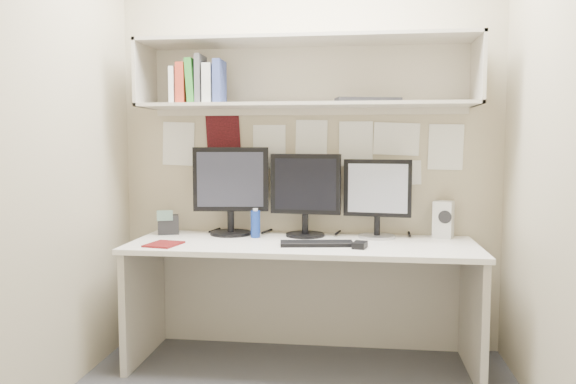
# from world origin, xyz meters

# --- Properties ---
(wall_back) EXTENTS (2.40, 0.02, 2.60)m
(wall_back) POSITION_xyz_m (0.00, 1.00, 1.30)
(wall_back) COLOR tan
(wall_back) RESTS_ON ground
(wall_front) EXTENTS (2.40, 0.02, 2.60)m
(wall_front) POSITION_xyz_m (0.00, -1.00, 1.30)
(wall_front) COLOR tan
(wall_front) RESTS_ON ground
(wall_left) EXTENTS (0.02, 2.00, 2.60)m
(wall_left) POSITION_xyz_m (-1.20, 0.00, 1.30)
(wall_left) COLOR tan
(wall_left) RESTS_ON ground
(wall_right) EXTENTS (0.02, 2.00, 2.60)m
(wall_right) POSITION_xyz_m (1.20, 0.00, 1.30)
(wall_right) COLOR tan
(wall_right) RESTS_ON ground
(desk) EXTENTS (2.00, 0.70, 0.73)m
(desk) POSITION_xyz_m (0.00, 0.65, 0.37)
(desk) COLOR white
(desk) RESTS_ON floor
(overhead_hutch) EXTENTS (2.00, 0.38, 0.40)m
(overhead_hutch) POSITION_xyz_m (0.00, 0.86, 1.72)
(overhead_hutch) COLOR beige
(overhead_hutch) RESTS_ON wall_back
(pinned_papers) EXTENTS (1.92, 0.01, 0.48)m
(pinned_papers) POSITION_xyz_m (0.00, 0.99, 1.25)
(pinned_papers) COLOR white
(pinned_papers) RESTS_ON wall_back
(monitor_left) EXTENTS (0.47, 0.26, 0.55)m
(monitor_left) POSITION_xyz_m (-0.47, 0.87, 1.02)
(monitor_left) COLOR black
(monitor_left) RESTS_ON desk
(monitor_center) EXTENTS (0.44, 0.24, 0.51)m
(monitor_center) POSITION_xyz_m (-0.01, 0.87, 1.00)
(monitor_center) COLOR black
(monitor_center) RESTS_ON desk
(monitor_right) EXTENTS (0.41, 0.22, 0.48)m
(monitor_right) POSITION_xyz_m (0.43, 0.87, 0.99)
(monitor_right) COLOR #A5A5AA
(monitor_right) RESTS_ON desk
(keyboard) EXTENTS (0.43, 0.20, 0.02)m
(keyboard) POSITION_xyz_m (0.09, 0.56, 0.74)
(keyboard) COLOR black
(keyboard) RESTS_ON desk
(mouse) EXTENTS (0.09, 0.12, 0.03)m
(mouse) POSITION_xyz_m (0.33, 0.51, 0.75)
(mouse) COLOR black
(mouse) RESTS_ON desk
(speaker) EXTENTS (0.14, 0.15, 0.22)m
(speaker) POSITION_xyz_m (0.83, 0.91, 0.84)
(speaker) COLOR silver
(speaker) RESTS_ON desk
(blue_bottle) EXTENTS (0.06, 0.06, 0.18)m
(blue_bottle) POSITION_xyz_m (-0.30, 0.77, 0.82)
(blue_bottle) COLOR navy
(blue_bottle) RESTS_ON desk
(maroon_notebook) EXTENTS (0.20, 0.23, 0.01)m
(maroon_notebook) POSITION_xyz_m (-0.77, 0.45, 0.74)
(maroon_notebook) COLOR #601011
(maroon_notebook) RESTS_ON desk
(desk_phone) EXTENTS (0.16, 0.15, 0.16)m
(desk_phone) POSITION_xyz_m (-0.88, 0.84, 0.79)
(desk_phone) COLOR black
(desk_phone) RESTS_ON desk
(book_stack) EXTENTS (0.31, 0.18, 0.29)m
(book_stack) POSITION_xyz_m (-0.64, 0.75, 1.66)
(book_stack) COLOR white
(book_stack) RESTS_ON overhead_hutch
(hutch_tray) EXTENTS (0.39, 0.23, 0.03)m
(hutch_tray) POSITION_xyz_m (0.37, 0.77, 1.55)
(hutch_tray) COLOR black
(hutch_tray) RESTS_ON overhead_hutch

